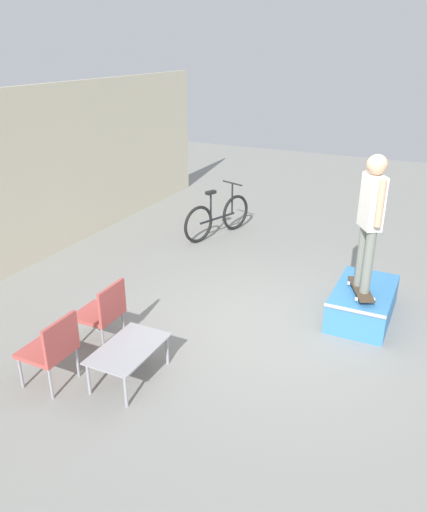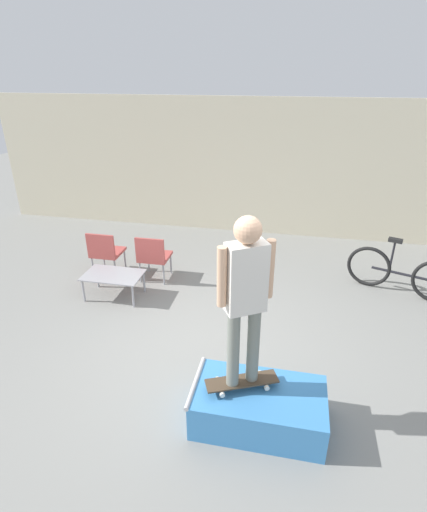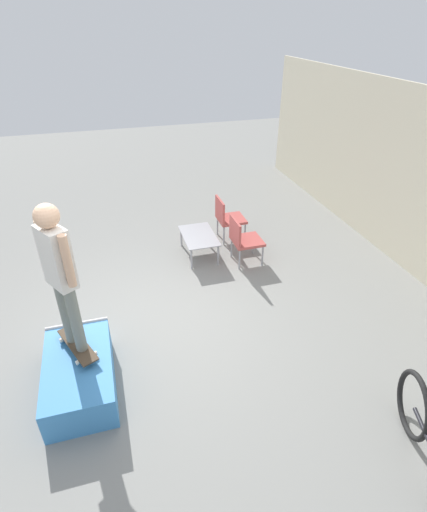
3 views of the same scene
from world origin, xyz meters
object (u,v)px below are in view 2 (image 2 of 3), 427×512
at_px(patio_chair_left, 105,251).
at_px(patio_chair_right, 153,255).
at_px(skateboard_on_ramp, 242,381).
at_px(person_skater, 245,291).
at_px(coffee_table, 113,277).
at_px(bicycle, 401,273).
at_px(skate_ramp_box, 259,407).

bearing_deg(patio_chair_left, patio_chair_right, -179.97).
relative_size(skateboard_on_ramp, patio_chair_left, 0.90).
bearing_deg(skateboard_on_ramp, patio_chair_right, 101.50).
xyz_separation_m(person_skater, coffee_table, (-2.46, 2.14, -1.25)).
bearing_deg(person_skater, bicycle, 23.87).
height_order(coffee_table, bicycle, bicycle).
bearing_deg(skateboard_on_ramp, bicycle, 31.50).
bearing_deg(skateboard_on_ramp, patio_chair_left, 112.15).
relative_size(patio_chair_right, bicycle, 0.51).
bearing_deg(patio_chair_right, bicycle, -175.06).
bearing_deg(person_skater, patio_chair_right, 93.87).
bearing_deg(skate_ramp_box, patio_chair_right, 127.47).
relative_size(skate_ramp_box, skateboard_on_ramp, 1.80).
height_order(skate_ramp_box, patio_chair_left, patio_chair_left).
distance_m(skate_ramp_box, skateboard_on_ramp, 0.36).
relative_size(coffee_table, bicycle, 0.56).
height_order(coffee_table, patio_chair_left, patio_chair_left).
distance_m(coffee_table, patio_chair_left, 0.85).
bearing_deg(patio_chair_right, skate_ramp_box, 126.87).
bearing_deg(skateboard_on_ramp, skate_ramp_box, -30.75).
height_order(skate_ramp_box, patio_chair_right, patio_chair_right).
xyz_separation_m(skate_ramp_box, person_skater, (-0.19, 0.02, 1.41)).
bearing_deg(person_skater, patio_chair_left, 104.53).
relative_size(skateboard_on_ramp, coffee_table, 0.82).
distance_m(skateboard_on_ramp, person_skater, 1.11).
relative_size(person_skater, patio_chair_right, 2.09).
bearing_deg(person_skater, skate_ramp_box, -38.38).
distance_m(skate_ramp_box, bicycle, 3.88).
distance_m(person_skater, coffee_table, 3.49).
relative_size(skate_ramp_box, coffee_table, 1.47).
bearing_deg(patio_chair_right, skateboard_on_ramp, 124.57).
distance_m(patio_chair_left, bicycle, 5.20).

